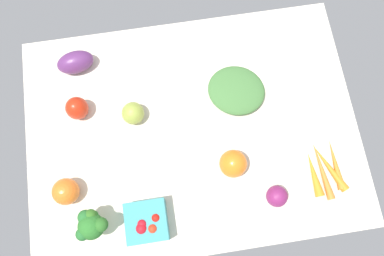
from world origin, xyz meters
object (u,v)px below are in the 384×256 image
Objects in this scene: carrot_bunch at (325,169)px; red_onion_near_basket at (277,196)px; leafy_greens_clump at (236,90)px; eggplant at (75,62)px; heirloom_tomato_orange at (66,192)px; heirloom_tomato_green at (133,113)px; bell_pepper_red at (77,108)px; broccoli_head at (91,225)px; berry_basket at (147,222)px; bell_pepper_orange at (233,164)px.

red_onion_near_basket is at bearing 19.53° from carrot_bunch.
eggplant is at bearing -18.73° from leafy_greens_clump.
heirloom_tomato_green is at bearing -136.49° from heirloom_tomato_orange.
bell_pepper_red is 0.45× the size of carrot_bunch.
bell_pepper_red is 66.20cm from red_onion_near_basket.
eggplant is at bearing -87.93° from broccoli_head.
bell_pepper_red is at bearing -65.28° from berry_basket.
heirloom_tomato_green is (-14.52, -31.69, -4.04)cm from broccoli_head.
bell_pepper_orange reaches higher than leafy_greens_clump.
red_onion_near_basket is 0.54× the size of eggplant.
carrot_bunch is (-22.10, 28.80, -0.84)cm from leafy_greens_clump.
berry_basket is 1.67× the size of heirloom_tomato_green.
heirloom_tomato_green is at bearing -114.61° from broccoli_head.
eggplant is at bearing -91.91° from bell_pepper_red.
bell_pepper_orange is (5.52, 23.37, 2.22)cm from leafy_greens_clump.
bell_pepper_orange is 0.75× the size of broccoli_head.
bell_pepper_orange is 0.74× the size of eggplant.
heirloom_tomato_orange reaches higher than eggplant.
leafy_greens_clump is 1.54× the size of eggplant.
red_onion_near_basket is at bearing 99.13° from leafy_greens_clump.
bell_pepper_orange is at bearing -51.72° from eggplant.
berry_basket is at bearing 151.34° from heirloom_tomato_orange.
heirloom_tomato_orange is 60.34cm from leafy_greens_clump.
bell_pepper_red is 36.05cm from broccoli_head.
heirloom_tomato_green is at bearing -89.57° from berry_basket.
heirloom_tomato_green reaches higher than carrot_bunch.
carrot_bunch is at bearing 176.44° from heirloom_tomato_orange.
bell_pepper_orange is 28.31cm from carrot_bunch.
broccoli_head reaches higher than bell_pepper_red.
leafy_greens_clump is 1.58× the size of broccoli_head.
heirloom_tomato_green is (-16.38, 19.86, -0.02)cm from eggplant.
eggplant reaches higher than red_onion_near_basket.
broccoli_head is at bearing 125.17° from heirloom_tomato_orange.
red_onion_near_basket is at bearing 170.06° from heirloom_tomato_orange.
eggplant is at bearing -97.96° from heirloom_tomato_orange.
eggplant and heirloom_tomato_green have the same top height.
broccoli_head is 0.64× the size of carrot_bunch.
carrot_bunch is at bearing -172.36° from berry_basket.
bell_pepper_red is at bearing -13.63° from heirloom_tomato_green.
heirloom_tomato_orange is 0.98× the size of bell_pepper_red.
heirloom_tomato_orange is 0.67× the size of eggplant.
heirloom_tomato_orange is 49.82cm from bell_pepper_orange.
eggplant is (-0.53, -15.76, -0.48)cm from bell_pepper_red.
broccoli_head is (-7.56, 10.73, 3.61)cm from heirloom_tomato_orange.
red_onion_near_basket is at bearing -52.39° from eggplant.
eggplant is at bearing -50.49° from heirloom_tomato_green.
carrot_bunch is at bearing -160.47° from red_onion_near_basket.
bell_pepper_orange reaches higher than heirloom_tomato_orange.
berry_basket is 0.65× the size of carrot_bunch.
bell_pepper_orange is 30.34cm from berry_basket.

